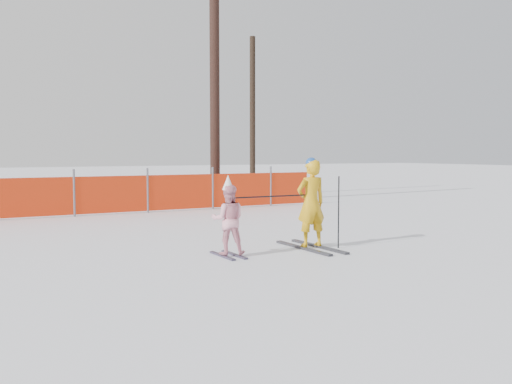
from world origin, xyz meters
The scene contains 6 objects.
ground centered at (0.00, 0.00, 0.00)m, with size 120.00×120.00×0.00m, color white.
adult centered at (0.86, 0.07, 0.79)m, with size 0.57×1.64×1.60m.
child centered at (-0.74, 0.10, 0.61)m, with size 0.68×0.84×1.33m.
ski_poles centered at (0.67, -0.02, 0.80)m, with size 1.94×0.25×1.27m.
safety_fence centered at (-2.12, 7.21, 0.56)m, with size 15.39×0.06×1.25m.
tree_trunks centered at (3.92, 9.62, 3.53)m, with size 3.07×2.81×7.41m.
Camera 1 is at (-4.81, -8.16, 1.69)m, focal length 40.00 mm.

